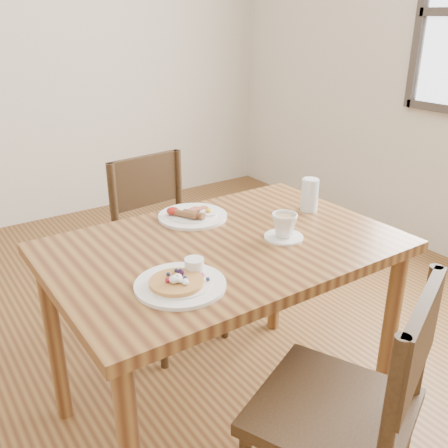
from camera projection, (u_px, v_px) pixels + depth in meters
The scene contains 8 objects.
ground at pixel (224, 409), 2.03m from camera, with size 5.00×5.00×0.00m, color #533017.
dining_table at pixel (224, 267), 1.78m from camera, with size 1.20×0.80×0.75m.
chair_near at pixel (353, 407), 1.37m from camera, with size 0.55×0.55×0.88m.
chair_far at pixel (164, 241), 2.36m from camera, with size 0.46×0.46×0.88m.
pancake_plate at pixel (181, 282), 1.46m from camera, with size 0.27×0.27×0.06m.
breakfast_plate at pixel (192, 215), 1.95m from camera, with size 0.27×0.27×0.04m.
teacup_saucer at pixel (284, 227), 1.76m from camera, with size 0.14×0.14×0.09m.
water_glass at pixel (310, 195), 2.00m from camera, with size 0.07×0.07×0.13m, color silver.
Camera 1 is at (-0.89, -1.30, 1.49)m, focal length 40.00 mm.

